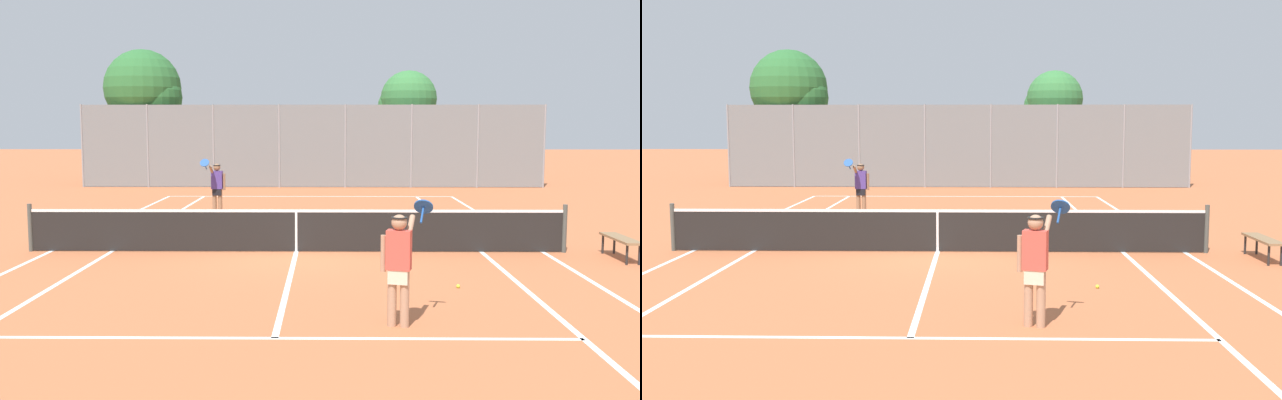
# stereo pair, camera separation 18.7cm
# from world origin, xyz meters

# --- Properties ---
(ground_plane) EXTENTS (120.00, 120.00, 0.00)m
(ground_plane) POSITION_xyz_m (0.00, 0.00, 0.00)
(ground_plane) COLOR #BC663D
(court_line_markings) EXTENTS (11.10, 23.90, 0.01)m
(court_line_markings) POSITION_xyz_m (0.00, 0.00, 0.00)
(court_line_markings) COLOR white
(court_line_markings) RESTS_ON ground
(tennis_net) EXTENTS (12.00, 0.10, 1.07)m
(tennis_net) POSITION_xyz_m (0.00, 0.00, 0.51)
(tennis_net) COLOR #474C47
(tennis_net) RESTS_ON ground
(player_near_side) EXTENTS (0.81, 0.70, 1.77)m
(player_near_side) POSITION_xyz_m (1.71, -5.81, 0.93)
(player_near_side) COLOR tan
(player_near_side) RESTS_ON ground
(player_far_left) EXTENTS (0.69, 0.73, 1.77)m
(player_far_left) POSITION_xyz_m (-2.74, 6.25, 0.93)
(player_far_left) COLOR #936B4C
(player_far_left) RESTS_ON ground
(loose_tennis_ball_0) EXTENTS (0.07, 0.07, 0.07)m
(loose_tennis_ball_0) POSITION_xyz_m (-3.48, 3.20, 0.03)
(loose_tennis_ball_0) COLOR #D1DB33
(loose_tennis_ball_0) RESTS_ON ground
(loose_tennis_ball_1) EXTENTS (0.07, 0.07, 0.07)m
(loose_tennis_ball_1) POSITION_xyz_m (2.98, -3.46, 0.03)
(loose_tennis_ball_1) COLOR #D1DB33
(loose_tennis_ball_1) RESTS_ON ground
(loose_tennis_ball_2) EXTENTS (0.07, 0.07, 0.07)m
(loose_tennis_ball_2) POSITION_xyz_m (0.63, 1.70, 0.03)
(loose_tennis_ball_2) COLOR #D1DB33
(loose_tennis_ball_2) RESTS_ON ground
(courtside_bench) EXTENTS (0.36, 1.50, 0.47)m
(courtside_bench) POSITION_xyz_m (6.89, -0.76, 0.41)
(courtside_bench) COLOR olive
(courtside_bench) RESTS_ON ground
(back_fence) EXTENTS (20.49, 0.08, 3.66)m
(back_fence) POSITION_xyz_m (-0.00, 15.81, 1.83)
(back_fence) COLOR gray
(back_fence) RESTS_ON ground
(tree_behind_left) EXTENTS (3.61, 3.53, 6.21)m
(tree_behind_left) POSITION_xyz_m (-7.72, 17.41, 4.31)
(tree_behind_left) COLOR brown
(tree_behind_left) RESTS_ON ground
(tree_behind_right) EXTENTS (2.82, 2.71, 5.35)m
(tree_behind_right) POSITION_xyz_m (4.44, 19.04, 3.89)
(tree_behind_right) COLOR brown
(tree_behind_right) RESTS_ON ground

